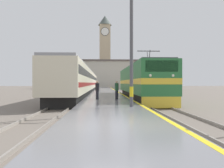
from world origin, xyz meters
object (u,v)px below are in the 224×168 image
at_px(person_on_platform, 117,90).
at_px(second_waiting_passenger, 97,90).
at_px(clock_tower, 105,50).
at_px(passenger_train, 84,82).
at_px(locomotive_train, 140,82).
at_px(catenary_mast, 134,40).

distance_m(person_on_platform, second_waiting_passenger, 1.72).
bearing_deg(second_waiting_passenger, clock_tower, 88.67).
xyz_separation_m(person_on_platform, second_waiting_passenger, (-1.69, -0.29, 0.00)).
xyz_separation_m(passenger_train, person_on_platform, (4.31, -18.17, -0.79)).
distance_m(locomotive_train, clock_tower, 56.53).
height_order(catenary_mast, person_on_platform, catenary_mast).
bearing_deg(passenger_train, catenary_mast, -78.59).
bearing_deg(locomotive_train, second_waiting_passenger, -133.28).
bearing_deg(passenger_train, locomotive_train, -62.17).
bearing_deg(catenary_mast, clock_tower, 90.80).
bearing_deg(catenary_mast, second_waiting_passenger, 111.33).
bearing_deg(passenger_train, person_on_platform, -76.67).
bearing_deg(clock_tower, second_waiting_passenger, -91.33).
height_order(person_on_platform, clock_tower, clock_tower).
distance_m(person_on_platform, clock_tower, 61.04).
relative_size(passenger_train, clock_tower, 1.76).
height_order(passenger_train, clock_tower, clock_tower).
height_order(passenger_train, second_waiting_passenger, passenger_train).
xyz_separation_m(locomotive_train, person_on_platform, (-2.88, -4.56, -0.65)).
bearing_deg(catenary_mast, person_on_platform, 95.67).
bearing_deg(catenary_mast, locomotive_train, 78.13).
bearing_deg(person_on_platform, second_waiting_passenger, -170.24).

